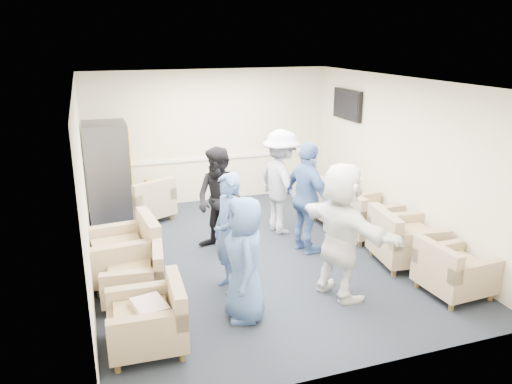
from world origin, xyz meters
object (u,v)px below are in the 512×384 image
object	(u,v)px
person_front_left	(245,259)
person_mid_right	(307,198)
armchair_right_near	(452,273)
armchair_right_far	(341,205)
armchair_left_far	(127,254)
armchair_right_midnear	(403,241)
armchair_right_midfar	(364,217)
armchair_left_near	(152,321)
armchair_corner	(146,203)
person_back_left	(220,201)
person_front_right	(341,231)
person_back_right	(281,182)
armchair_left_mid	(138,278)
vending_machine	(109,175)
person_mid_left	(228,233)

from	to	relation	value
person_front_left	person_mid_right	xyz separation A→B (m)	(1.53, 1.56, 0.12)
armchair_right_near	armchair_right_far	distance (m)	2.81
armchair_left_far	person_mid_right	xyz separation A→B (m)	(2.78, 0.03, 0.52)
armchair_right_midnear	armchair_right_midfar	distance (m)	1.14
armchair_left_near	armchair_corner	size ratio (longest dim) A/B	0.73
armchair_corner	person_back_left	world-z (taller)	person_back_left
armchair_right_midnear	armchair_left_far	bearing A→B (deg)	84.69
armchair_left_near	person_back_left	size ratio (longest dim) A/B	0.50
armchair_corner	person_front_right	world-z (taller)	person_front_right
armchair_right_midnear	armchair_right_midfar	bearing A→B (deg)	6.67
person_front_left	person_back_left	xyz separation A→B (m)	(0.23, 2.02, 0.07)
armchair_right_midnear	person_back_right	distance (m)	2.28
armchair_right_midfar	person_back_right	size ratio (longest dim) A/B	0.52
armchair_right_midnear	armchair_right_far	distance (m)	1.79
person_front_right	armchair_right_near	bearing A→B (deg)	-125.12
armchair_right_near	armchair_right_far	xyz separation A→B (m)	(-0.15, 2.81, 0.05)
armchair_left_far	person_back_left	size ratio (longest dim) A/B	0.61
armchair_right_midnear	person_front_left	world-z (taller)	person_front_left
armchair_left_far	armchair_left_mid	bearing A→B (deg)	0.67
vending_machine	person_mid_right	xyz separation A→B (m)	(2.87, -2.27, -0.05)
armchair_right_far	person_front_left	world-z (taller)	person_front_left
armchair_left_far	vending_machine	world-z (taller)	vending_machine
armchair_left_near	armchair_left_mid	size ratio (longest dim) A/B	0.99
armchair_right_midfar	person_front_right	bearing A→B (deg)	136.84
armchair_right_far	person_mid_left	world-z (taller)	person_mid_left
armchair_right_near	vending_machine	world-z (taller)	vending_machine
person_mid_left	person_mid_right	size ratio (longest dim) A/B	0.92
armchair_right_near	person_front_right	world-z (taller)	person_front_right
armchair_left_far	armchair_right_midnear	xyz separation A→B (m)	(3.96, -0.86, -0.01)
armchair_right_midfar	person_back_right	xyz separation A→B (m)	(-1.25, 0.68, 0.56)
person_front_left	person_back_right	size ratio (longest dim) A/B	0.86
armchair_right_midnear	person_back_right	world-z (taller)	person_back_right
person_mid_left	person_back_right	size ratio (longest dim) A/B	0.90
armchair_right_midnear	armchair_right_near	bearing A→B (deg)	-169.71
armchair_right_midfar	vending_machine	xyz separation A→B (m)	(-4.05, 2.02, 0.59)
armchair_right_midfar	armchair_left_mid	bearing A→B (deg)	99.79
armchair_corner	person_front_right	distance (m)	4.27
armchair_right_midnear	armchair_right_far	world-z (taller)	armchair_right_far
armchair_left_far	armchair_right_far	distance (m)	3.98
person_front_left	person_mid_left	world-z (taller)	person_mid_left
armchair_right_near	person_mid_left	xyz separation A→B (m)	(-2.75, 1.10, 0.50)
armchair_right_midfar	person_back_left	distance (m)	2.54
person_back_right	person_mid_right	bearing A→B (deg)	174.94
armchair_left_mid	armchair_left_far	distance (m)	0.70
armchair_right_near	person_mid_left	distance (m)	3.01
armchair_left_far	armchair_corner	xyz separation A→B (m)	(0.54, 2.29, -0.03)
armchair_left_near	person_mid_right	world-z (taller)	person_mid_right
armchair_left_far	armchair_right_far	bearing A→B (deg)	98.00
armchair_left_far	person_mid_right	size ratio (longest dim) A/B	0.58
armchair_left_far	armchair_right_midnear	distance (m)	4.06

